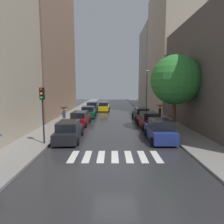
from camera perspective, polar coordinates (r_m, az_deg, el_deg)
ground_plane at (r=34.61m, az=0.52°, el=-0.04°), size 28.00×72.00×0.04m
sidewalk_left at (r=35.17m, az=-10.13°, el=0.12°), size 3.00×72.00×0.15m
sidewalk_right at (r=35.23m, az=11.15°, el=0.11°), size 3.00×72.00×0.15m
crosswalk_stripes at (r=12.78m, az=1.07°, el=-13.09°), size 5.85×2.20×0.01m
building_left_mid at (r=34.37m, az=-19.09°, el=18.00°), size 6.00×19.31×22.04m
building_right_near at (r=23.47m, az=29.15°, el=9.93°), size 6.00×18.39×11.78m
building_right_mid at (r=40.55m, az=17.01°, el=17.22°), size 6.00×15.19×23.19m
building_right_far at (r=54.52m, az=12.37°, el=13.01°), size 6.00×13.37×19.87m
parked_car_left_nearest at (r=16.67m, az=-12.49°, el=-5.62°), size 2.23×4.80×1.65m
parked_car_left_second at (r=23.12m, az=-9.26°, el=-1.94°), size 2.21×4.76×1.62m
parked_car_left_third at (r=28.67m, az=-6.86°, el=-0.05°), size 2.27×4.15×1.66m
parked_car_left_fourth at (r=35.35m, az=-5.62°, el=1.45°), size 2.22×4.41×1.76m
parked_car_right_nearest at (r=16.70m, az=14.24°, el=-5.42°), size 2.09×4.54×1.81m
parked_car_right_second at (r=21.88m, az=10.94°, el=-2.39°), size 2.16×4.81×1.73m
parked_car_right_third at (r=27.30m, az=8.84°, el=-0.53°), size 2.24×4.72×1.58m
taxi_midroad at (r=36.40m, az=-2.21°, el=1.57°), size 2.14×4.69×1.81m
pedestrian_foreground at (r=23.01m, az=-13.88°, el=-0.11°), size 0.91×0.91×1.99m
pedestrian_by_kerb at (r=26.93m, az=14.28°, el=1.11°), size 1.18×1.18×1.92m
street_tree_right at (r=20.65m, az=18.55°, el=9.01°), size 5.01×5.01×7.55m
traffic_light_left_corner at (r=15.41m, az=-19.78°, el=2.53°), size 0.30×0.42×4.30m
lamp_post_right at (r=32.32m, az=10.51°, el=6.84°), size 0.60×0.28×7.07m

